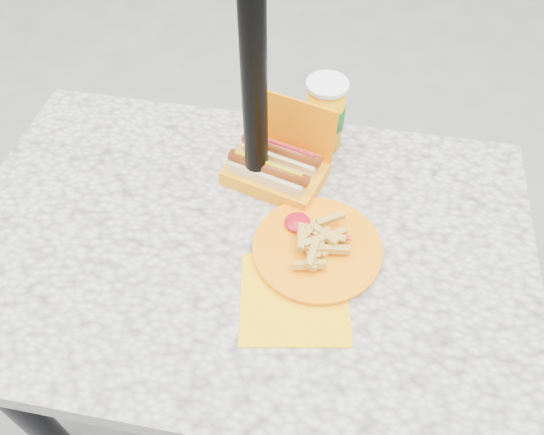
% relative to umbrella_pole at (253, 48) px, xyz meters
% --- Properties ---
extents(ground, '(60.00, 60.00, 0.00)m').
position_rel_umbrella_pole_xyz_m(ground, '(0.00, -0.16, -1.10)').
color(ground, slate).
extents(picnic_table, '(1.20, 0.80, 0.75)m').
position_rel_umbrella_pole_xyz_m(picnic_table, '(0.00, -0.16, -0.46)').
color(picnic_table, beige).
rests_on(picnic_table, ground).
extents(umbrella_pole, '(0.05, 0.05, 2.20)m').
position_rel_umbrella_pole_xyz_m(umbrella_pole, '(0.00, 0.00, 0.00)').
color(umbrella_pole, black).
rests_on(umbrella_pole, ground).
extents(hotdog_box, '(0.25, 0.20, 0.18)m').
position_rel_umbrella_pole_xyz_m(hotdog_box, '(0.04, 0.03, -0.31)').
color(hotdog_box, '#FF7F00').
rests_on(hotdog_box, picnic_table).
extents(fries_plate, '(0.28, 0.37, 0.05)m').
position_rel_umbrella_pole_xyz_m(fries_plate, '(0.15, -0.17, -0.34)').
color(fries_plate, '#FFB805').
rests_on(fries_plate, picnic_table).
extents(soda_cup, '(0.09, 0.09, 0.18)m').
position_rel_umbrella_pole_xyz_m(soda_cup, '(0.13, 0.16, -0.26)').
color(soda_cup, '#FFAF00').
rests_on(soda_cup, picnic_table).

